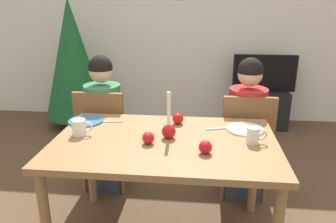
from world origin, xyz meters
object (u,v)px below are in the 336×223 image
object	(u,v)px
tv_stand	(261,108)
apple_by_right_mug	(148,138)
chair_left	(104,134)
mug_left	(80,127)
plate_right	(245,129)
chair_right	(245,140)
person_left_child	(104,126)
person_right_child	(245,132)
plate_left	(86,121)
apple_near_candle	(178,118)
christmas_tree	(73,59)
apple_by_left_plate	(205,147)
candle_centerpiece	(169,129)
tv	(264,73)
mug_right	(254,135)
dining_table	(165,152)

from	to	relation	value
tv_stand	apple_by_right_mug	size ratio (longest dim) A/B	8.46
chair_left	mug_left	size ratio (longest dim) A/B	6.55
plate_right	chair_right	bearing A→B (deg)	80.17
person_left_child	person_right_child	world-z (taller)	same
chair_left	plate_left	xyz separation A→B (m)	(-0.01, -0.34, 0.24)
apple_near_candle	christmas_tree	bearing A→B (deg)	129.05
person_right_child	apple_by_right_mug	size ratio (longest dim) A/B	15.49
chair_right	apple_by_left_plate	size ratio (longest dim) A/B	11.61
tv_stand	candle_centerpiece	size ratio (longest dim) A/B	2.11
chair_right	person_left_child	xyz separation A→B (m)	(-1.18, 0.03, 0.06)
tv	candle_centerpiece	bearing A→B (deg)	-113.50
candle_centerpiece	plate_right	xyz separation A→B (m)	(0.50, 0.19, -0.06)
tv_stand	mug_left	world-z (taller)	mug_left
tv	plate_right	world-z (taller)	tv
person_right_child	plate_right	size ratio (longest dim) A/B	4.71
tv_stand	plate_right	world-z (taller)	plate_right
tv	apple_by_right_mug	xyz separation A→B (m)	(-1.10, -2.37, 0.08)
person_right_child	tv_stand	bearing A→B (deg)	75.74
tv	candle_centerpiece	size ratio (longest dim) A/B	2.61
chair_right	person_right_child	bearing A→B (deg)	90.00
mug_left	apple_by_right_mug	distance (m)	0.48
chair_right	christmas_tree	bearing A→B (deg)	143.22
tv_stand	christmas_tree	size ratio (longest dim) A/B	0.38
christmas_tree	apple_by_left_plate	bearing A→B (deg)	-53.81
person_right_child	apple_by_left_plate	distance (m)	0.90
person_left_child	mug_right	size ratio (longest dim) A/B	9.48
person_left_child	candle_centerpiece	size ratio (longest dim) A/B	3.86
apple_by_left_plate	chair_left	bearing A→B (deg)	137.25
plate_right	tv	bearing A→B (deg)	76.78
dining_table	plate_right	xyz separation A→B (m)	(0.52, 0.22, 0.09)
mug_right	dining_table	bearing A→B (deg)	-179.36
candle_centerpiece	mug_left	distance (m)	0.58
plate_right	apple_by_right_mug	world-z (taller)	apple_by_right_mug
person_right_child	apple_near_candle	distance (m)	0.67
chair_left	chair_right	distance (m)	1.18
apple_by_right_mug	candle_centerpiece	bearing A→B (deg)	40.80
person_right_child	mug_right	distance (m)	0.68
chair_left	tv	xyz separation A→B (m)	(1.60, 1.69, 0.20)
apple_near_candle	apple_by_right_mug	size ratio (longest dim) A/B	1.06
mug_left	apple_by_left_plate	size ratio (longest dim) A/B	1.77
tv	plate_right	size ratio (longest dim) A/B	3.18
apple_near_candle	mug_right	bearing A→B (deg)	-30.42
candle_centerpiece	plate_left	size ratio (longest dim) A/B	1.21
chair_right	mug_right	xyz separation A→B (m)	(-0.04, -0.60, 0.29)
person_right_child	mug_right	xyz separation A→B (m)	(-0.04, -0.63, 0.23)
apple_near_candle	apple_by_left_plate	distance (m)	0.50
candle_centerpiece	apple_by_right_mug	xyz separation A→B (m)	(-0.11, -0.10, -0.03)
candle_centerpiece	plate_right	distance (m)	0.54
tv	apple_near_candle	xyz separation A→B (m)	(-0.95, -2.01, 0.08)
person_right_child	mug_left	world-z (taller)	person_right_child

